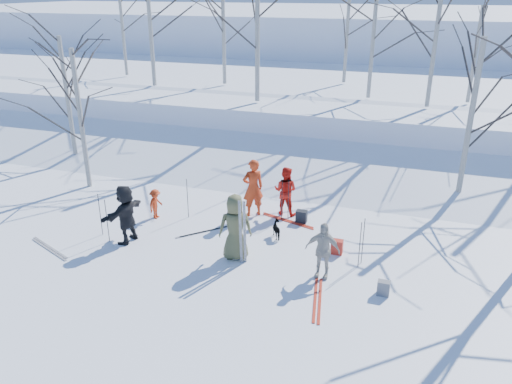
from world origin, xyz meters
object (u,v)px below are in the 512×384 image
(dog, at_px, (278,230))
(backpack_dark, at_px, (301,217))
(skier_redor_behind, at_px, (285,191))
(skier_cream_east, at_px, (323,250))
(backpack_red, at_px, (337,247))
(skier_olive_center, at_px, (235,227))
(skier_red_north, at_px, (253,188))
(skier_red_seated, at_px, (156,204))
(skier_grey_west, at_px, (126,214))
(backpack_grey, at_px, (383,288))

(dog, bearing_deg, backpack_dark, -144.11)
(skier_redor_behind, distance_m, dog, 1.80)
(skier_redor_behind, xyz_separation_m, backpack_dark, (0.67, -0.46, -0.62))
(skier_cream_east, bearing_deg, backpack_red, 82.38)
(skier_olive_center, height_order, dog, skier_olive_center)
(skier_olive_center, distance_m, skier_red_north, 2.84)
(skier_red_seated, relative_size, backpack_dark, 2.47)
(skier_olive_center, distance_m, skier_grey_west, 3.35)
(backpack_grey, bearing_deg, skier_olive_center, 172.24)
(backpack_red, relative_size, backpack_grey, 1.11)
(skier_cream_east, distance_m, skier_grey_west, 5.80)
(skier_redor_behind, bearing_deg, backpack_red, 139.04)
(skier_olive_center, relative_size, dog, 3.09)
(skier_grey_west, bearing_deg, skier_red_north, 143.32)
(skier_redor_behind, bearing_deg, skier_grey_west, 44.76)
(skier_red_north, xyz_separation_m, skier_redor_behind, (0.97, 0.42, -0.14))
(backpack_red, bearing_deg, skier_redor_behind, 134.88)
(skier_cream_east, xyz_separation_m, backpack_dark, (-1.25, 2.96, -0.57))
(skier_redor_behind, relative_size, backpack_dark, 4.08)
(skier_red_seated, relative_size, skier_cream_east, 0.64)
(skier_red_seated, distance_m, dog, 4.13)
(dog, height_order, backpack_dark, dog)
(skier_olive_center, height_order, backpack_red, skier_olive_center)
(skier_grey_west, height_order, backpack_red, skier_grey_west)
(backpack_red, xyz_separation_m, backpack_grey, (1.43, -1.67, -0.02))
(skier_red_north, relative_size, backpack_dark, 4.81)
(skier_red_north, height_order, backpack_grey, skier_red_north)
(dog, bearing_deg, skier_grey_west, -13.49)
(dog, relative_size, backpack_grey, 1.60)
(skier_grey_west, bearing_deg, backpack_grey, 94.84)
(skier_red_north, distance_m, backpack_dark, 1.81)
(backpack_grey, bearing_deg, skier_grey_west, 176.52)
(skier_redor_behind, relative_size, skier_cream_east, 1.06)
(skier_red_north, xyz_separation_m, dog, (1.22, -1.27, -0.71))
(backpack_grey, bearing_deg, skier_red_seated, 163.86)
(backpack_grey, bearing_deg, skier_cream_east, 167.66)
(skier_olive_center, distance_m, backpack_red, 2.94)
(skier_cream_east, relative_size, dog, 2.53)
(skier_olive_center, bearing_deg, backpack_red, -179.64)
(skier_red_seated, bearing_deg, backpack_red, -91.03)
(skier_redor_behind, relative_size, backpack_grey, 4.30)
(skier_red_seated, height_order, skier_grey_west, skier_grey_west)
(backpack_grey, bearing_deg, skier_redor_behind, 133.08)
(skier_olive_center, height_order, skier_cream_east, skier_olive_center)
(skier_olive_center, xyz_separation_m, backpack_grey, (4.05, -0.55, -0.75))
(skier_olive_center, xyz_separation_m, skier_red_north, (-0.45, 2.80, 0.02))
(skier_redor_behind, bearing_deg, backpack_dark, 149.77)
(skier_red_seated, bearing_deg, dog, -87.31)
(skier_grey_west, distance_m, backpack_grey, 7.45)
(skier_grey_west, xyz_separation_m, backpack_dark, (4.55, 2.86, -0.68))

